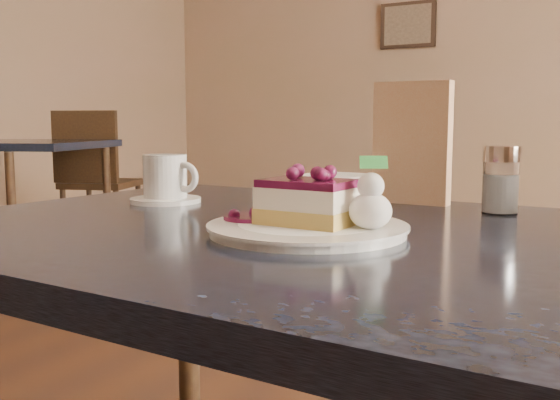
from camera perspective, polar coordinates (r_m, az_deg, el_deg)
The scene contains 10 objects.
main_table at distance 0.82m, azimuth 4.09°, elevation -7.65°, with size 1.15×0.80×0.70m.
dessert_plate at distance 0.77m, azimuth 2.52°, elevation -2.70°, with size 0.24×0.24×0.01m, color white.
cheesecake_slice at distance 0.76m, azimuth 2.54°, elevation -0.22°, with size 0.12×0.08×0.06m.
whipped_cream at distance 0.74m, azimuth 8.27°, elevation -0.96°, with size 0.05×0.05×0.05m.
berry_sauce at distance 0.80m, azimuth -2.56°, elevation -1.61°, with size 0.07×0.07×0.01m, color #470E2C.
coffee_set at distance 1.09m, azimuth -10.36°, elevation 1.69°, with size 0.13×0.12×0.08m.
menu_card at distance 1.07m, azimuth 11.95°, elevation 5.11°, with size 0.13×0.03×0.20m, color beige.
sugar_shaker at distance 0.99m, azimuth 19.54°, elevation 1.80°, with size 0.06×0.06×0.10m.
napkin_stack at distance 1.10m, azimuth 5.08°, elevation 1.13°, with size 0.11×0.11×0.05m, color white.
bg_table_far_left at distance 3.81m, azimuth -23.15°, elevation -5.11°, with size 1.19×1.79×1.19m.
Camera 1 is at (0.25, -0.57, 0.83)m, focal length 40.00 mm.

